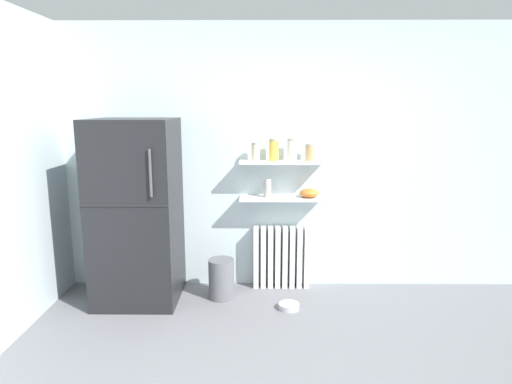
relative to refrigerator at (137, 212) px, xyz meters
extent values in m
plane|color=slate|center=(1.41, -1.14, -0.85)|extent=(7.04, 7.04, 0.00)
cube|color=silver|center=(1.41, 0.41, 0.45)|extent=(7.04, 0.10, 2.60)
cube|color=black|center=(0.00, 0.00, 0.00)|extent=(0.75, 0.71, 1.71)
cube|color=#262628|center=(0.00, -0.36, 0.14)|extent=(0.74, 0.01, 0.01)
cylinder|color=#4C4C51|center=(0.24, -0.38, 0.42)|extent=(0.02, 0.02, 0.40)
cube|color=white|center=(1.11, 0.28, -0.54)|extent=(0.05, 0.12, 0.63)
cube|color=white|center=(1.18, 0.28, -0.54)|extent=(0.05, 0.12, 0.63)
cube|color=white|center=(1.25, 0.28, -0.54)|extent=(0.05, 0.12, 0.63)
cube|color=white|center=(1.33, 0.28, -0.54)|extent=(0.05, 0.12, 0.63)
cube|color=white|center=(1.40, 0.28, -0.54)|extent=(0.05, 0.12, 0.63)
cube|color=white|center=(1.47, 0.28, -0.54)|extent=(0.05, 0.12, 0.63)
cube|color=white|center=(1.54, 0.28, -0.54)|extent=(0.05, 0.12, 0.63)
cube|color=white|center=(1.62, 0.28, -0.54)|extent=(0.05, 0.12, 0.63)
cube|color=white|center=(1.36, 0.25, 0.07)|extent=(0.83, 0.22, 0.02)
cube|color=white|center=(1.36, 0.25, 0.43)|extent=(0.83, 0.22, 0.02)
cylinder|color=beige|center=(1.10, 0.25, 0.52)|extent=(0.08, 0.08, 0.15)
cylinder|color=gray|center=(1.10, 0.25, 0.61)|extent=(0.08, 0.08, 0.02)
cylinder|color=yellow|center=(1.28, 0.25, 0.54)|extent=(0.09, 0.09, 0.19)
cylinder|color=gray|center=(1.28, 0.25, 0.65)|extent=(0.08, 0.08, 0.02)
cylinder|color=silver|center=(1.45, 0.25, 0.54)|extent=(0.10, 0.10, 0.19)
cylinder|color=gray|center=(1.45, 0.25, 0.65)|extent=(0.09, 0.09, 0.02)
cylinder|color=tan|center=(1.62, 0.25, 0.52)|extent=(0.09, 0.09, 0.14)
cylinder|color=gray|center=(1.62, 0.25, 0.60)|extent=(0.08, 0.08, 0.02)
cylinder|color=#B2ADA8|center=(1.22, 0.25, 0.18)|extent=(0.07, 0.07, 0.18)
ellipsoid|color=orange|center=(1.63, 0.25, 0.13)|extent=(0.19, 0.19, 0.08)
cylinder|color=slate|center=(0.78, 0.01, -0.66)|extent=(0.24, 0.24, 0.38)
cylinder|color=#B7B7BC|center=(1.41, -0.23, -0.83)|extent=(0.19, 0.19, 0.05)
camera|label=1|loc=(1.15, -3.97, 0.98)|focal=30.99mm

